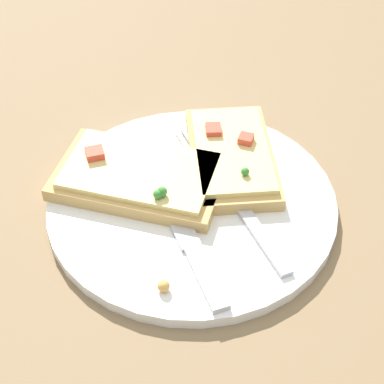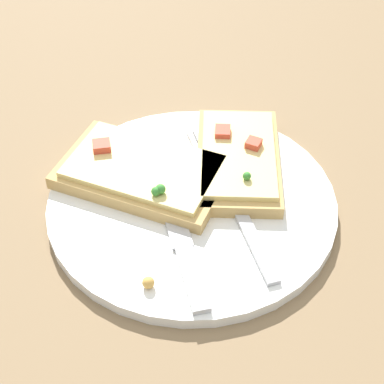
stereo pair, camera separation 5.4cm
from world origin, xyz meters
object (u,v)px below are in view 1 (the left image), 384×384
pizza_slice_main (139,176)px  pizza_slice_corner (232,155)px  fork (224,186)px  knife (189,242)px  plate (192,204)px

pizza_slice_main → pizza_slice_corner: bearing=-145.8°
fork → pizza_slice_corner: bearing=-36.3°
fork → knife: knife is taller
knife → pizza_slice_main: pizza_slice_main is taller
plate → fork: (0.02, 0.03, 0.01)m
plate → pizza_slice_corner: size_ratio=1.65×
plate → pizza_slice_main: 0.06m
plate → pizza_slice_main: bearing=-173.9°
fork → pizza_slice_corner: (-0.01, 0.04, 0.01)m
fork → pizza_slice_main: size_ratio=1.03×
plate → pizza_slice_corner: (0.01, 0.07, 0.02)m
fork → pizza_slice_corner: size_ratio=1.12×
pizza_slice_main → knife: bearing=137.1°
pizza_slice_main → pizza_slice_corner: size_ratio=1.08×
knife → pizza_slice_corner: pizza_slice_corner is taller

